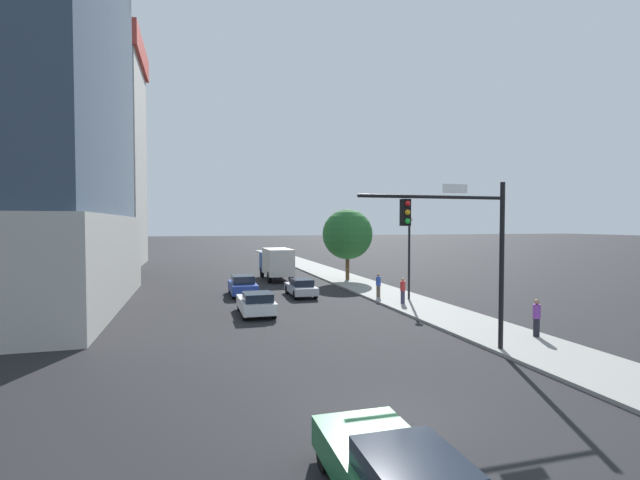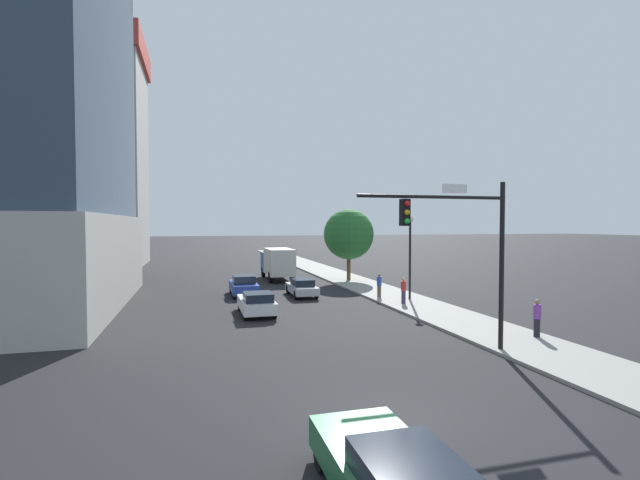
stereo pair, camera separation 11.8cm
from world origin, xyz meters
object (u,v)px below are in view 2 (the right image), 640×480
at_px(street_tree, 349,234).
at_px(car_blue, 244,286).
at_px(car_silver, 302,287).
at_px(pedestrian_purple_shirt, 537,318).
at_px(pedestrian_blue_shirt, 379,285).
at_px(car_green, 389,473).
at_px(construction_building, 86,141).
at_px(car_white, 257,303).
at_px(traffic_light_pole, 461,235).
at_px(street_lamp, 410,245).
at_px(pedestrian_red_shirt, 404,290).
at_px(box_truck, 278,262).

distance_m(street_tree, car_blue, 12.61).
bearing_deg(car_silver, pedestrian_purple_shirt, -63.61).
height_order(pedestrian_blue_shirt, pedestrian_purple_shirt, pedestrian_purple_shirt).
bearing_deg(car_green, construction_building, 106.59).
bearing_deg(car_white, pedestrian_blue_shirt, 20.23).
height_order(car_silver, car_green, car_green).
height_order(street_tree, pedestrian_purple_shirt, street_tree).
bearing_deg(pedestrian_purple_shirt, traffic_light_pole, -165.27).
bearing_deg(car_white, pedestrian_purple_shirt, -38.35).
bearing_deg(traffic_light_pole, street_lamp, 72.28).
distance_m(traffic_light_pole, car_green, 11.72).
height_order(traffic_light_pole, car_green, traffic_light_pole).
bearing_deg(pedestrian_blue_shirt, pedestrian_purple_shirt, -78.76).
height_order(car_green, pedestrian_red_shirt, pedestrian_red_shirt).
xyz_separation_m(pedestrian_blue_shirt, pedestrian_purple_shirt, (2.53, -12.71, 0.04)).
distance_m(street_lamp, street_tree, 11.73).
xyz_separation_m(construction_building, pedestrian_red_shirt, (26.46, -36.60, -14.86)).
bearing_deg(pedestrian_blue_shirt, car_white, -159.77).
bearing_deg(traffic_light_pole, box_truck, 95.83).
bearing_deg(car_green, street_lamp, 62.56).
bearing_deg(pedestrian_purple_shirt, street_lamp, 94.41).
height_order(traffic_light_pole, car_silver, traffic_light_pole).
bearing_deg(box_truck, car_blue, -115.22).
bearing_deg(traffic_light_pole, street_tree, 81.71).
bearing_deg(street_tree, construction_building, 139.17).
relative_size(car_blue, car_silver, 1.05).
height_order(car_blue, car_silver, car_blue).
height_order(car_green, pedestrian_purple_shirt, pedestrian_purple_shirt).
relative_size(car_silver, pedestrian_purple_shirt, 2.38).
height_order(pedestrian_blue_shirt, pedestrian_red_shirt, pedestrian_red_shirt).
bearing_deg(car_silver, car_blue, 159.90).
bearing_deg(construction_building, street_tree, -40.83).
bearing_deg(street_tree, box_truck, 156.36).
bearing_deg(pedestrian_blue_shirt, construction_building, 127.63).
relative_size(traffic_light_pole, street_tree, 1.05).
bearing_deg(traffic_light_pole, pedestrian_red_shirt, 75.66).
bearing_deg(pedestrian_blue_shirt, car_blue, 155.80).
xyz_separation_m(construction_building, traffic_light_pole, (23.63, -47.67, -10.95)).
bearing_deg(pedestrian_purple_shirt, construction_building, 121.56).
bearing_deg(pedestrian_red_shirt, traffic_light_pole, -104.34).
xyz_separation_m(traffic_light_pole, pedestrian_purple_shirt, (4.86, 1.28, -3.89)).
distance_m(street_tree, box_truck, 7.36).
xyz_separation_m(street_tree, pedestrian_red_shirt, (-0.70, -13.14, -3.41)).
bearing_deg(traffic_light_pole, pedestrian_blue_shirt, 80.53).
distance_m(street_lamp, pedestrian_red_shirt, 3.47).
bearing_deg(pedestrian_blue_shirt, street_lamp, -41.94).
bearing_deg(car_silver, box_truck, 90.00).
height_order(car_white, pedestrian_purple_shirt, pedestrian_purple_shirt).
distance_m(traffic_light_pole, car_blue, 19.85).
height_order(street_lamp, pedestrian_purple_shirt, street_lamp).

